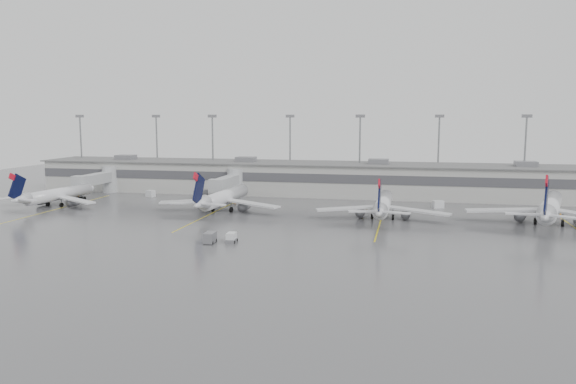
% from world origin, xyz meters
% --- Properties ---
extents(ground, '(260.00, 260.00, 0.00)m').
position_xyz_m(ground, '(0.00, 0.00, 0.00)').
color(ground, '#4E4E51').
rests_on(ground, ground).
extents(terminal, '(152.00, 17.00, 9.45)m').
position_xyz_m(terminal, '(-0.01, 57.98, 4.17)').
color(terminal, '#AAAAA5').
rests_on(terminal, ground).
extents(light_masts, '(142.40, 8.00, 20.60)m').
position_xyz_m(light_masts, '(0.00, 63.75, 12.03)').
color(light_masts, gray).
rests_on(light_masts, ground).
extents(jet_bridge_left, '(4.00, 17.20, 7.00)m').
position_xyz_m(jet_bridge_left, '(-55.50, 45.72, 3.87)').
color(jet_bridge_left, '#9FA2A4').
rests_on(jet_bridge_left, ground).
extents(jet_bridge_right, '(4.00, 17.20, 7.00)m').
position_xyz_m(jet_bridge_right, '(-20.50, 45.72, 3.87)').
color(jet_bridge_right, '#9FA2A4').
rests_on(jet_bridge_right, ground).
extents(stand_markings, '(105.25, 40.00, 0.01)m').
position_xyz_m(stand_markings, '(-0.00, 24.00, 0.01)').
color(stand_markings, yellow).
rests_on(stand_markings, ground).
extents(jet_far_left, '(24.14, 27.18, 8.80)m').
position_xyz_m(jet_far_left, '(-54.95, 25.43, 2.73)').
color(jet_far_left, silver).
rests_on(jet_far_left, ground).
extents(jet_mid_left, '(26.87, 30.16, 9.75)m').
position_xyz_m(jet_mid_left, '(-15.99, 26.96, 3.03)').
color(jet_mid_left, silver).
rests_on(jet_mid_left, ground).
extents(jet_mid_right, '(26.14, 29.28, 9.48)m').
position_xyz_m(jet_mid_right, '(17.78, 25.16, 2.95)').
color(jet_mid_right, silver).
rests_on(jet_mid_right, ground).
extents(jet_far_right, '(28.73, 32.66, 10.82)m').
position_xyz_m(jet_far_right, '(48.48, 25.72, 3.36)').
color(jet_far_right, silver).
rests_on(jet_far_right, ground).
extents(baggage_tug, '(1.72, 2.55, 1.59)m').
position_xyz_m(baggage_tug, '(-4.96, -1.10, 0.62)').
color(baggage_tug, silver).
rests_on(baggage_tug, ground).
extents(baggage_cart, '(1.70, 2.79, 1.75)m').
position_xyz_m(baggage_cart, '(-8.16, -2.30, 0.91)').
color(baggage_cart, slate).
rests_on(baggage_cart, ground).
extents(gse_uld_a, '(2.60, 2.18, 1.57)m').
position_xyz_m(gse_uld_a, '(-41.21, 44.49, 0.78)').
color(gse_uld_a, silver).
rests_on(gse_uld_a, ground).
extents(gse_uld_b, '(2.93, 2.13, 1.94)m').
position_xyz_m(gse_uld_b, '(-19.86, 40.45, 0.97)').
color(gse_uld_b, silver).
rests_on(gse_uld_b, ground).
extents(gse_uld_c, '(2.69, 2.26, 1.62)m').
position_xyz_m(gse_uld_c, '(29.10, 41.51, 0.81)').
color(gse_uld_c, silver).
rests_on(gse_uld_c, ground).
extents(gse_loader, '(2.95, 3.75, 2.06)m').
position_xyz_m(gse_loader, '(-27.65, 44.33, 1.03)').
color(gse_loader, slate).
rests_on(gse_loader, ground).
extents(cone_a, '(0.42, 0.42, 0.67)m').
position_xyz_m(cone_a, '(-58.04, 39.09, 0.33)').
color(cone_a, orange).
rests_on(cone_a, ground).
extents(cone_b, '(0.44, 0.44, 0.70)m').
position_xyz_m(cone_b, '(-16.91, 38.39, 0.35)').
color(cone_b, orange).
rests_on(cone_b, ground).
extents(cone_c, '(0.49, 0.49, 0.77)m').
position_xyz_m(cone_c, '(13.75, 37.42, 0.39)').
color(cone_c, orange).
rests_on(cone_c, ground).
extents(cone_d, '(0.50, 0.50, 0.79)m').
position_xyz_m(cone_d, '(53.13, 36.89, 0.40)').
color(cone_d, orange).
rests_on(cone_d, ground).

